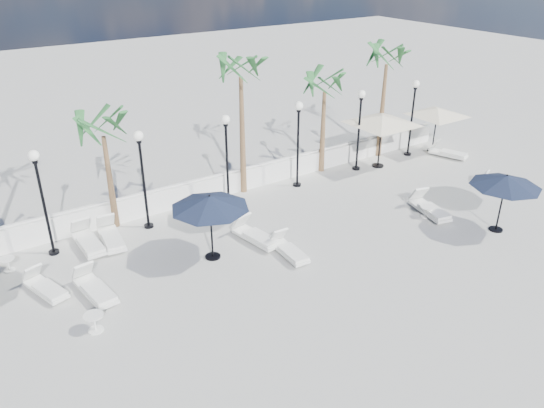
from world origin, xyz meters
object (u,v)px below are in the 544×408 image
lounger_6 (498,185)px  parasol_navy_right (506,181)px  lounger_3 (111,237)px  lounger_4 (289,250)px  lounger_0 (88,241)px  lounger_8 (430,208)px  lounger_1 (45,287)px  parasol_cream_sq_b (438,109)px  lounger_5 (256,235)px  parasol_navy_mid (210,203)px  parasol_cream_sq_a (382,116)px  lounger_7 (448,152)px  lounger_2 (95,288)px

lounger_6 → parasol_navy_right: bearing=-167.6°
lounger_3 → lounger_4: (4.86, -4.26, -0.03)m
lounger_0 → lounger_8: bearing=-23.2°
lounger_1 → parasol_cream_sq_b: parasol_cream_sq_b is taller
lounger_3 → lounger_5: bearing=-26.2°
lounger_5 → parasol_navy_mid: parasol_navy_mid is taller
lounger_6 → parasol_cream_sq_a: bearing=94.8°
lounger_1 → lounger_4: lounger_4 is taller
lounger_6 → lounger_7: size_ratio=0.90×
lounger_0 → parasol_navy_right: (13.26, -7.20, 1.76)m
lounger_1 → parasol_cream_sq_b: size_ratio=0.39×
lounger_1 → lounger_4: 7.92m
parasol_navy_mid → lounger_7: bearing=7.7°
lounger_1 → lounger_2: lounger_2 is taller
lounger_7 → lounger_8: (-5.70, -3.84, 0.02)m
parasol_cream_sq_b → parasol_cream_sq_a: bearing=180.0°
lounger_1 → lounger_3: lounger_3 is taller
lounger_4 → parasol_cream_sq_a: (8.35, 4.36, 2.29)m
lounger_4 → parasol_cream_sq_b: size_ratio=0.38×
lounger_5 → parasol_cream_sq_b: parasol_cream_sq_b is taller
lounger_1 → parasol_cream_sq_a: size_ratio=0.34×
lounger_1 → parasol_cream_sq_b: (19.77, 2.01, 2.03)m
lounger_7 → parasol_navy_right: parasol_navy_right is taller
lounger_2 → parasol_cream_sq_b: parasol_cream_sq_b is taller
lounger_7 → parasol_cream_sq_b: (0.01, 1.03, 2.01)m
lounger_0 → lounger_1: (-1.91, -2.04, -0.04)m
lounger_3 → lounger_5: size_ratio=0.99×
lounger_1 → parasol_cream_sq_b: bearing=-11.6°
lounger_2 → parasol_cream_sq_b: (18.52, 2.96, 2.00)m
parasol_navy_right → parasol_cream_sq_a: (0.75, 7.18, 0.50)m
lounger_0 → parasol_cream_sq_a: bearing=-1.3°
lounger_4 → lounger_5: lounger_5 is taller
parasol_cream_sq_b → lounger_7: bearing=-90.4°
parasol_navy_right → lounger_8: bearing=115.3°
lounger_8 → parasol_navy_right: (1.09, -2.31, 1.76)m
lounger_1 → parasol_cream_sq_a: (15.91, 2.01, 2.30)m
lounger_0 → parasol_navy_mid: 4.90m
lounger_7 → lounger_6: bearing=-129.5°
lounger_3 → parasol_navy_right: 14.44m
parasol_cream_sq_b → lounger_1: bearing=-174.2°
parasol_cream_sq_a → parasol_cream_sq_b: parasol_cream_sq_a is taller
lounger_7 → parasol_cream_sq_a: 4.59m
lounger_4 → lounger_6: lounger_4 is taller
lounger_8 → lounger_3: bearing=170.3°
lounger_8 → parasol_navy_mid: 9.15m
lounger_3 → parasol_cream_sq_b: 17.19m
lounger_0 → lounger_4: (5.66, -4.38, -0.03)m
lounger_4 → lounger_7: (12.20, 3.33, 0.01)m
lounger_2 → lounger_8: bearing=-16.0°
lounger_6 → lounger_8: bearing=157.2°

